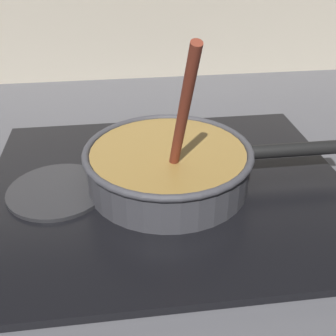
% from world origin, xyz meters
% --- Properties ---
extents(ground, '(2.40, 1.60, 0.04)m').
position_xyz_m(ground, '(0.00, 0.00, -0.02)').
color(ground, '#4C4C51').
extents(hob_plate, '(0.56, 0.48, 0.01)m').
position_xyz_m(hob_plate, '(-0.02, 0.24, 0.01)').
color(hob_plate, black).
rests_on(hob_plate, ground).
extents(burner_ring, '(0.18, 0.18, 0.01)m').
position_xyz_m(burner_ring, '(-0.02, 0.24, 0.02)').
color(burner_ring, '#592D0C').
rests_on(burner_ring, hob_plate).
extents(spare_burner, '(0.15, 0.15, 0.01)m').
position_xyz_m(spare_burner, '(-0.19, 0.24, 0.01)').
color(spare_burner, '#262628').
rests_on(spare_burner, hob_plate).
extents(cooking_pan, '(0.42, 0.26, 0.25)m').
position_xyz_m(cooking_pan, '(-0.02, 0.24, 0.05)').
color(cooking_pan, '#38383D').
rests_on(cooking_pan, hob_plate).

